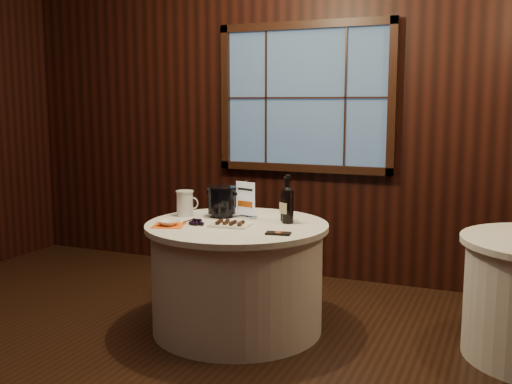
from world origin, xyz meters
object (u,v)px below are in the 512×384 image
at_px(sign_stand, 246,205).
at_px(port_bottle_right, 288,202).
at_px(port_bottle_left, 286,202).
at_px(grape_bunch, 197,222).
at_px(cracker_bowl, 169,223).
at_px(chocolate_plate, 230,224).
at_px(ice_bucket, 222,201).
at_px(glass_pitcher, 185,203).
at_px(chocolate_box, 278,233).
at_px(main_table, 237,276).

distance_m(sign_stand, port_bottle_right, 0.35).
height_order(sign_stand, port_bottle_left, port_bottle_left).
bearing_deg(grape_bunch, cracker_bowl, -148.31).
xyz_separation_m(sign_stand, chocolate_plate, (0.02, -0.32, -0.08)).
bearing_deg(ice_bucket, glass_pitcher, -164.84).
xyz_separation_m(sign_stand, chocolate_box, (0.41, -0.42, -0.09)).
bearing_deg(chocolate_box, main_table, 140.95).
xyz_separation_m(port_bottle_right, chocolate_plate, (-0.32, -0.26, -0.13)).
relative_size(ice_bucket, chocolate_box, 1.41).
xyz_separation_m(main_table, sign_stand, (-0.02, 0.20, 0.48)).
distance_m(main_table, port_bottle_right, 0.64).
height_order(sign_stand, chocolate_box, sign_stand).
relative_size(chocolate_box, cracker_bowl, 1.14).
xyz_separation_m(main_table, port_bottle_left, (0.28, 0.21, 0.52)).
distance_m(ice_bucket, glass_pitcher, 0.28).
height_order(chocolate_plate, chocolate_box, chocolate_plate).
xyz_separation_m(port_bottle_right, cracker_bowl, (-0.72, -0.41, -0.13)).
height_order(port_bottle_right, glass_pitcher, port_bottle_right).
distance_m(ice_bucket, chocolate_plate, 0.37).
bearing_deg(ice_bucket, port_bottle_right, -3.50).
bearing_deg(glass_pitcher, grape_bunch, -54.05).
bearing_deg(grape_bunch, port_bottle_right, 28.97).
distance_m(chocolate_box, grape_bunch, 0.63).
bearing_deg(port_bottle_right, main_table, -131.11).
relative_size(sign_stand, ice_bucket, 1.23).
bearing_deg(glass_pitcher, chocolate_plate, -31.17).
bearing_deg(port_bottle_right, glass_pitcher, -152.14).
bearing_deg(port_bottle_left, chocolate_box, -60.19).
distance_m(port_bottle_right, cracker_bowl, 0.84).
relative_size(port_bottle_left, chocolate_plate, 1.14).
bearing_deg(chocolate_plate, glass_pitcher, 155.38).
bearing_deg(port_bottle_left, main_table, -127.57).
bearing_deg(cracker_bowl, main_table, 33.87).
relative_size(port_bottle_right, ice_bucket, 1.52).
bearing_deg(grape_bunch, main_table, 35.37).
xyz_separation_m(chocolate_plate, chocolate_box, (0.39, -0.11, -0.01)).
relative_size(main_table, ice_bucket, 5.72).
bearing_deg(main_table, port_bottle_right, 23.93).
distance_m(glass_pitcher, cracker_bowl, 0.38).
relative_size(ice_bucket, glass_pitcher, 1.18).
height_order(port_bottle_left, grape_bunch, port_bottle_left).
distance_m(sign_stand, grape_bunch, 0.43).
relative_size(port_bottle_left, ice_bucket, 1.42).
distance_m(main_table, sign_stand, 0.52).
height_order(main_table, grape_bunch, grape_bunch).
distance_m(main_table, grape_bunch, 0.49).
bearing_deg(grape_bunch, ice_bucket, 85.89).
xyz_separation_m(port_bottle_left, glass_pitcher, (-0.76, -0.11, -0.04)).
xyz_separation_m(chocolate_plate, cracker_bowl, (-0.40, -0.15, 0.01)).
relative_size(sign_stand, chocolate_box, 1.74).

